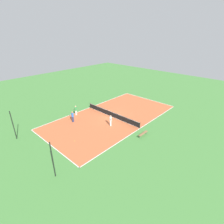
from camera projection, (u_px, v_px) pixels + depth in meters
ground_plane at (112, 117)px, 30.05m from camera, size 80.00×80.00×0.00m
court_surface at (112, 117)px, 30.05m from camera, size 11.75×23.02×0.02m
tennis_net at (112, 114)px, 29.83m from camera, size 11.55×0.10×0.96m
bench at (143, 134)px, 24.40m from camera, size 0.36×1.87×0.45m
player_far_green at (76, 110)px, 30.22m from camera, size 0.70×0.98×1.74m
player_near_white at (111, 120)px, 26.73m from camera, size 0.93×0.86×1.79m
player_near_blue at (73, 116)px, 27.89m from camera, size 0.54×0.98×1.84m
tennis_ball_midcourt at (75, 141)px, 23.34m from camera, size 0.07×0.07×0.07m
tennis_ball_far_baseline at (97, 105)px, 34.56m from camera, size 0.07×0.07×0.07m
tennis_ball_left_sideline at (162, 109)px, 33.06m from camera, size 0.07×0.07×0.07m
tennis_ball_near_net at (115, 123)px, 27.75m from camera, size 0.07×0.07×0.07m
fence_post_back_left at (53, 160)px, 16.91m from camera, size 0.12×0.12×4.15m
fence_post_back_right at (13, 125)px, 23.07m from camera, size 0.12×0.12×4.15m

